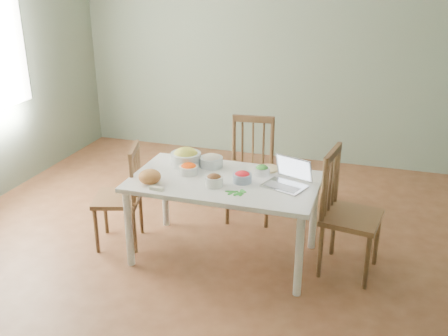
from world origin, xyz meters
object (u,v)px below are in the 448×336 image
(bread_boule, at_px, (150,177))
(bowl_squash, at_px, (186,157))
(chair_far, at_px, (250,171))
(laptop, at_px, (285,174))
(chair_left, at_px, (117,196))
(dining_table, at_px, (224,219))
(chair_right, at_px, (352,215))

(bread_boule, bearing_deg, bowl_squash, 74.60)
(chair_far, relative_size, laptop, 3.11)
(bread_boule, height_order, bowl_squash, bowl_squash)
(bread_boule, height_order, laptop, laptop)
(bread_boule, bearing_deg, chair_left, 155.85)
(chair_far, height_order, bowl_squash, chair_far)
(dining_table, height_order, chair_right, chair_right)
(dining_table, xyz_separation_m, chair_left, (-0.94, -0.06, 0.10))
(laptop, bearing_deg, bowl_squash, -173.16)
(dining_table, height_order, chair_far, chair_far)
(chair_left, xyz_separation_m, bowl_squash, (0.54, 0.27, 0.32))
(bread_boule, bearing_deg, laptop, 13.86)
(bread_boule, xyz_separation_m, laptop, (1.02, 0.25, 0.05))
(chair_right, distance_m, bread_boule, 1.60)
(chair_far, distance_m, chair_left, 1.26)
(bowl_squash, bearing_deg, dining_table, -26.69)
(chair_left, bearing_deg, dining_table, 76.84)
(chair_far, bearing_deg, chair_left, -146.96)
(dining_table, bearing_deg, bowl_squash, 153.31)
(bread_boule, bearing_deg, chair_far, 61.15)
(chair_left, bearing_deg, bread_boule, 48.83)
(bowl_squash, bearing_deg, bread_boule, -105.40)
(dining_table, xyz_separation_m, bowl_squash, (-0.41, 0.20, 0.42))
(chair_far, height_order, laptop, chair_far)
(chair_far, bearing_deg, bread_boule, -125.98)
(chair_right, xyz_separation_m, laptop, (-0.53, -0.09, 0.30))
(chair_left, bearing_deg, chair_far, 113.15)
(chair_right, bearing_deg, laptop, 107.95)
(laptop, bearing_deg, chair_far, 141.76)
(chair_right, height_order, laptop, chair_right)
(chair_left, relative_size, bread_boule, 5.09)
(bread_boule, distance_m, laptop, 1.05)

